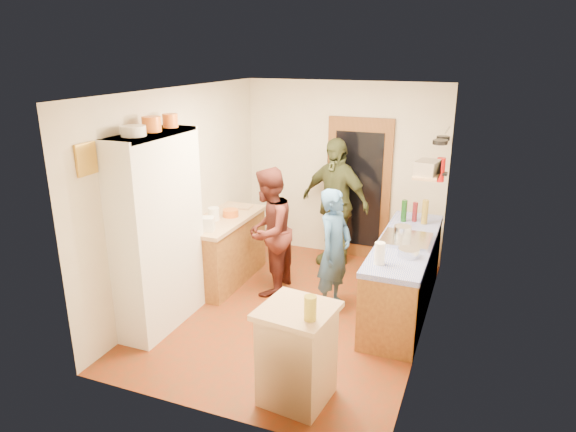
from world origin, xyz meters
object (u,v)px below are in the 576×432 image
Objects in this scene: person_back at (335,203)px; person_left at (272,231)px; hutch_body at (159,232)px; person_hob at (335,251)px; island_base at (297,357)px; right_counter_base at (404,278)px.

person_left is at bearing -96.26° from person_back.
person_hob is (1.73, 1.02, -0.35)m from hutch_body.
person_hob is (-0.18, 1.75, 0.32)m from island_base.
island_base is 0.46× the size of person_back.
person_left is at bearing 90.02° from person_hob.
right_counter_base is 2.56× the size of island_base.
person_back reaches higher than person_hob.
right_counter_base is 1.68m from person_back.
person_hob is 0.91× the size of person_left.
island_base is at bearing -106.38° from right_counter_base.
person_back reaches higher than island_base.
person_back is at bearing 155.76° from person_left.
island_base is 0.57× the size of person_hob.
right_counter_base is at bearing 27.47° from hutch_body.
hutch_body is at bearing -102.27° from person_back.
person_back is (-0.59, 3.10, 0.50)m from island_base.
person_hob is at bearing -56.33° from person_back.
person_hob is at bearing 95.75° from island_base.
hutch_body is 1.00× the size of right_counter_base.
person_hob reaches higher than right_counter_base.
person_back is at bearing 137.79° from right_counter_base.
person_left is 0.88× the size of person_back.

